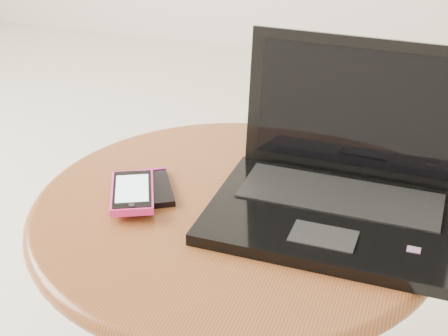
% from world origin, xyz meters
% --- Properties ---
extents(table, '(0.57, 0.57, 0.46)m').
position_xyz_m(table, '(0.02, 0.01, 0.36)').
color(table, '#532B17').
rests_on(table, ground).
extents(laptop, '(0.33, 0.26, 0.21)m').
position_xyz_m(laptop, '(0.16, 0.05, 0.49)').
color(laptop, black).
rests_on(laptop, table).
extents(phone_black, '(0.10, 0.12, 0.01)m').
position_xyz_m(phone_black, '(-0.10, 0.01, 0.46)').
color(phone_black, black).
rests_on(phone_black, table).
extents(phone_pink, '(0.10, 0.12, 0.01)m').
position_xyz_m(phone_pink, '(-0.11, -0.02, 0.47)').
color(phone_pink, '#F72C88').
rests_on(phone_pink, phone_black).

